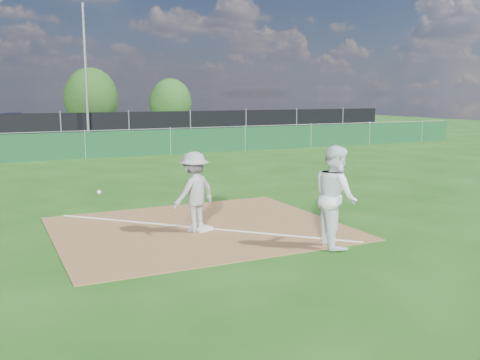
# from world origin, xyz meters

# --- Properties ---
(ground) EXTENTS (90.00, 90.00, 0.00)m
(ground) POSITION_xyz_m (0.00, 10.00, 0.00)
(ground) COLOR #194B10
(ground) RESTS_ON ground
(infield_dirt) EXTENTS (6.00, 5.00, 0.02)m
(infield_dirt) POSITION_xyz_m (0.00, 1.00, 0.01)
(infield_dirt) COLOR brown
(infield_dirt) RESTS_ON ground
(foul_line) EXTENTS (5.01, 5.01, 0.01)m
(foul_line) POSITION_xyz_m (0.00, 1.00, 0.03)
(foul_line) COLOR white
(foul_line) RESTS_ON infield_dirt
(green_fence) EXTENTS (44.00, 0.05, 1.20)m
(green_fence) POSITION_xyz_m (0.00, 15.00, 0.60)
(green_fence) COLOR #103B1D
(green_fence) RESTS_ON ground
(black_fence) EXTENTS (46.00, 0.04, 1.80)m
(black_fence) POSITION_xyz_m (0.00, 23.00, 0.90)
(black_fence) COLOR black
(black_fence) RESTS_ON ground
(parking_lot) EXTENTS (46.00, 9.00, 0.01)m
(parking_lot) POSITION_xyz_m (0.00, 28.00, 0.01)
(parking_lot) COLOR black
(parking_lot) RESTS_ON ground
(light_pole) EXTENTS (0.16, 0.16, 8.00)m
(light_pole) POSITION_xyz_m (1.50, 22.70, 4.00)
(light_pole) COLOR slate
(light_pole) RESTS_ON ground
(first_base) EXTENTS (0.45, 0.45, 0.07)m
(first_base) POSITION_xyz_m (-0.02, 0.80, 0.06)
(first_base) COLOR silver
(first_base) RESTS_ON infield_dirt
(play_at_first) EXTENTS (2.67, 1.01, 1.68)m
(play_at_first) POSITION_xyz_m (-0.18, 0.79, 0.86)
(play_at_first) COLOR #A2A2A4
(play_at_first) RESTS_ON infield_dirt
(runner) EXTENTS (0.93, 1.09, 1.95)m
(runner) POSITION_xyz_m (1.85, -1.39, 0.97)
(runner) COLOR white
(runner) RESTS_ON ground
(car_mid) EXTENTS (5.32, 2.93, 1.66)m
(car_mid) POSITION_xyz_m (-1.85, 28.03, 0.84)
(car_mid) COLOR black
(car_mid) RESTS_ON parking_lot
(car_right) EXTENTS (4.85, 3.01, 1.31)m
(car_right) POSITION_xyz_m (4.27, 27.92, 0.67)
(car_right) COLOR black
(car_right) RESTS_ON parking_lot
(tree_mid) EXTENTS (4.14, 4.14, 4.91)m
(tree_mid) POSITION_xyz_m (3.64, 33.28, 2.53)
(tree_mid) COLOR #382316
(tree_mid) RESTS_ON ground
(tree_right) EXTENTS (3.53, 3.53, 4.18)m
(tree_right) POSITION_xyz_m (10.36, 34.03, 2.15)
(tree_right) COLOR #382316
(tree_right) RESTS_ON ground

